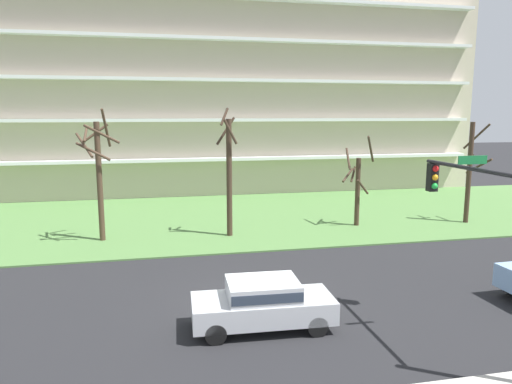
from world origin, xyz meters
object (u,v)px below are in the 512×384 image
object	(u,v)px
tree_left	(99,171)
traffic_signal_mast	(490,222)
tree_center	(229,173)
tree_right	(357,186)
sedan_silver_center_left	(263,302)
tree_far_right	(470,171)

from	to	relation	value
tree_left	traffic_signal_mast	bearing A→B (deg)	-50.97
tree_center	tree_right	world-z (taller)	tree_center
tree_right	sedan_silver_center_left	bearing A→B (deg)	-124.93
tree_left	traffic_signal_mast	size ratio (longest dim) A/B	1.25
tree_right	traffic_signal_mast	xyz separation A→B (m)	(-2.78, -14.83, 1.34)
tree_right	traffic_signal_mast	world-z (taller)	traffic_signal_mast
tree_center	tree_far_right	world-z (taller)	tree_center
tree_left	tree_far_right	world-z (taller)	tree_left
sedan_silver_center_left	traffic_signal_mast	size ratio (longest dim) A/B	0.81
tree_center	tree_left	bearing A→B (deg)	177.12
tree_far_right	sedan_silver_center_left	size ratio (longest dim) A/B	1.38
tree_right	tree_far_right	distance (m)	7.04
tree_far_right	traffic_signal_mast	bearing A→B (deg)	-124.39
tree_center	tree_right	distance (m)	7.85
tree_right	traffic_signal_mast	bearing A→B (deg)	-100.61
tree_center	tree_right	xyz separation A→B (m)	(7.74, 0.78, -1.05)
tree_far_right	traffic_signal_mast	distance (m)	17.26
tree_center	sedan_silver_center_left	distance (m)	11.57
tree_right	traffic_signal_mast	size ratio (longest dim) A/B	0.98
tree_left	traffic_signal_mast	distance (m)	18.53
tree_left	traffic_signal_mast	xyz separation A→B (m)	(11.66, -14.39, 0.08)
tree_left	tree_far_right	xyz separation A→B (m)	(21.41, -0.15, -0.47)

